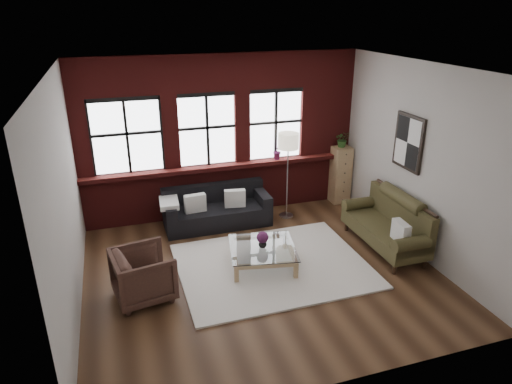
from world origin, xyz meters
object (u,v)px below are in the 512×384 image
object	(u,v)px
dark_sofa	(217,207)
vase	(263,243)
drawer_chest	(340,175)
floor_lamp	(287,173)
coffee_table	(262,257)
vintage_settee	(385,222)
armchair	(144,275)

from	to	relation	value
dark_sofa	vase	xyz separation A→B (m)	(0.36, -1.72, 0.05)
drawer_chest	floor_lamp	size ratio (longest dim) A/B	0.65
drawer_chest	floor_lamp	distance (m)	1.47
dark_sofa	coffee_table	size ratio (longest dim) A/B	1.93
dark_sofa	vintage_settee	xyz separation A→B (m)	(2.58, -1.80, 0.13)
dark_sofa	vase	bearing A→B (deg)	-78.21
coffee_table	vintage_settee	bearing A→B (deg)	-1.97
coffee_table	floor_lamp	distance (m)	2.13
vintage_settee	vase	size ratio (longest dim) A/B	13.06
armchair	drawer_chest	bearing A→B (deg)	-71.28
armchair	floor_lamp	size ratio (longest dim) A/B	0.44
vase	dark_sofa	bearing A→B (deg)	101.79
drawer_chest	floor_lamp	xyz separation A→B (m)	(-1.37, -0.39, 0.33)
dark_sofa	coffee_table	world-z (taller)	dark_sofa
vintage_settee	floor_lamp	size ratio (longest dim) A/B	0.98
coffee_table	drawer_chest	bearing A→B (deg)	40.02
dark_sofa	drawer_chest	xyz separation A→B (m)	(2.81, 0.34, 0.25)
vintage_settee	coffee_table	size ratio (longest dim) A/B	1.77
vase	vintage_settee	bearing A→B (deg)	-1.97
vase	floor_lamp	bearing A→B (deg)	57.23
vase	floor_lamp	world-z (taller)	floor_lamp
vase	floor_lamp	xyz separation A→B (m)	(1.07, 1.67, 0.53)
vase	drawer_chest	xyz separation A→B (m)	(2.45, 2.05, 0.20)
armchair	floor_lamp	xyz separation A→B (m)	(3.00, 1.98, 0.57)
armchair	dark_sofa	bearing A→B (deg)	-47.33
dark_sofa	coffee_table	xyz separation A→B (m)	(0.36, -1.72, -0.20)
vase	drawer_chest	size ratio (longest dim) A/B	0.12
dark_sofa	vintage_settee	size ratio (longest dim) A/B	1.09
armchair	drawer_chest	xyz separation A→B (m)	(4.37, 2.36, 0.24)
dark_sofa	floor_lamp	world-z (taller)	floor_lamp
coffee_table	floor_lamp	world-z (taller)	floor_lamp
floor_lamp	vase	bearing A→B (deg)	-122.77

